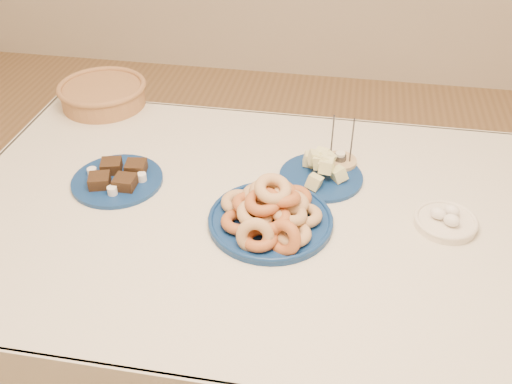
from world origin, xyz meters
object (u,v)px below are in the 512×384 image
at_px(brownie_plate, 118,178).
at_px(melon_plate, 322,171).
at_px(egg_bowl, 446,221).
at_px(candle_holder, 340,161).
at_px(donut_platter, 271,213).
at_px(dining_table, 259,240).
at_px(wicker_basket, 103,93).

bearing_deg(brownie_plate, melon_plate, 11.97).
bearing_deg(egg_bowl, candle_holder, 140.96).
distance_m(melon_plate, brownie_plate, 0.59).
distance_m(donut_platter, egg_bowl, 0.46).
xyz_separation_m(melon_plate, brownie_plate, (-0.58, -0.12, -0.01)).
relative_size(candle_holder, egg_bowl, 0.78).
bearing_deg(dining_table, donut_platter, -54.31).
height_order(donut_platter, candle_holder, candle_holder).
bearing_deg(dining_table, egg_bowl, 2.64).
height_order(wicker_basket, egg_bowl, wicker_basket).
bearing_deg(brownie_plate, donut_platter, -13.67).
bearing_deg(egg_bowl, brownie_plate, 177.77).
height_order(dining_table, brownie_plate, brownie_plate).
xyz_separation_m(brownie_plate, candle_holder, (0.63, 0.20, 0.00)).
xyz_separation_m(dining_table, melon_plate, (0.15, 0.18, 0.13)).
relative_size(donut_platter, egg_bowl, 1.60).
relative_size(dining_table, brownie_plate, 5.47).
bearing_deg(candle_holder, dining_table, -128.07).
height_order(brownie_plate, egg_bowl, egg_bowl).
height_order(melon_plate, egg_bowl, melon_plate).
xyz_separation_m(dining_table, wicker_basket, (-0.65, 0.51, 0.15)).
xyz_separation_m(donut_platter, wicker_basket, (-0.69, 0.56, 0.00)).
distance_m(donut_platter, wicker_basket, 0.89).
bearing_deg(wicker_basket, dining_table, -37.90).
xyz_separation_m(donut_platter, candle_holder, (0.16, 0.31, -0.02)).
bearing_deg(candle_holder, egg_bowl, -39.04).
xyz_separation_m(dining_table, egg_bowl, (0.49, 0.02, 0.12)).
xyz_separation_m(brownie_plate, wicker_basket, (-0.22, 0.45, 0.03)).
distance_m(melon_plate, candle_holder, 0.09).
xyz_separation_m(melon_plate, candle_holder, (0.05, 0.08, -0.01)).
distance_m(brownie_plate, egg_bowl, 0.92).
height_order(melon_plate, brownie_plate, melon_plate).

